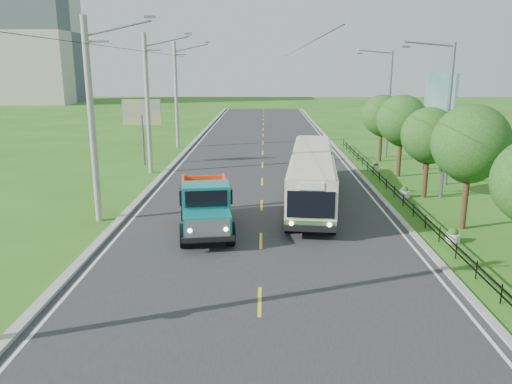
{
  "coord_description": "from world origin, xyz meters",
  "views": [
    {
      "loc": [
        0.13,
        -15.29,
        7.62
      ],
      "look_at": [
        -0.25,
        7.55,
        1.9
      ],
      "focal_mm": 35.0,
      "sensor_mm": 36.0,
      "label": 1
    }
  ],
  "objects_px": {
    "pole_far": "(177,95)",
    "tree_third": "(471,147)",
    "pole_mid": "(148,103)",
    "planter_far": "(376,167)",
    "tree_fourth": "(429,138)",
    "streetlight_far": "(387,100)",
    "billboard_left": "(142,117)",
    "tree_back": "(382,117)",
    "pole_near": "(92,121)",
    "planter_mid": "(404,193)",
    "planter_near": "(453,236)",
    "tree_fifth": "(402,122)",
    "dump_truck": "(205,203)",
    "bus": "(312,173)",
    "billboard_right": "(439,101)",
    "streetlight_mid": "(445,116)"
  },
  "relations": [
    {
      "from": "tree_fifth",
      "to": "planter_far",
      "type": "distance_m",
      "value": 4.21
    },
    {
      "from": "tree_back",
      "to": "pole_near",
      "type": "bearing_deg",
      "value": -136.59
    },
    {
      "from": "streetlight_far",
      "to": "billboard_left",
      "type": "xyz_separation_m",
      "value": [
        -20.14,
        -4.0,
        -1.04
      ]
    },
    {
      "from": "tree_third",
      "to": "planter_near",
      "type": "height_order",
      "value": "tree_third"
    },
    {
      "from": "pole_mid",
      "to": "tree_third",
      "type": "height_order",
      "value": "pole_mid"
    },
    {
      "from": "pole_far",
      "to": "tree_third",
      "type": "xyz_separation_m",
      "value": [
        18.12,
        -24.86,
        -1.11
      ]
    },
    {
      "from": "streetlight_far",
      "to": "tree_third",
      "type": "bearing_deg",
      "value": -92.27
    },
    {
      "from": "streetlight_mid",
      "to": "billboard_right",
      "type": "bearing_deg",
      "value": 74.56
    },
    {
      "from": "pole_near",
      "to": "pole_far",
      "type": "xyz_separation_m",
      "value": [
        0.0,
        24.0,
        0.0
      ]
    },
    {
      "from": "tree_back",
      "to": "pole_mid",
      "type": "bearing_deg",
      "value": -164.16
    },
    {
      "from": "pole_far",
      "to": "planter_near",
      "type": "relative_size",
      "value": 14.93
    },
    {
      "from": "planter_mid",
      "to": "planter_near",
      "type": "bearing_deg",
      "value": -90.0
    },
    {
      "from": "bus",
      "to": "streetlight_mid",
      "type": "bearing_deg",
      "value": 12.27
    },
    {
      "from": "tree_fifth",
      "to": "streetlight_mid",
      "type": "xyz_separation_m",
      "value": [
        0.79,
        -6.14,
        1.05
      ]
    },
    {
      "from": "planter_near",
      "to": "billboard_left",
      "type": "relative_size",
      "value": 0.13
    },
    {
      "from": "tree_back",
      "to": "bus",
      "type": "height_order",
      "value": "tree_back"
    },
    {
      "from": "planter_far",
      "to": "tree_fourth",
      "type": "bearing_deg",
      "value": -80.92
    },
    {
      "from": "streetlight_far",
      "to": "billboard_left",
      "type": "distance_m",
      "value": 20.56
    },
    {
      "from": "planter_mid",
      "to": "bus",
      "type": "height_order",
      "value": "bus"
    },
    {
      "from": "tree_back",
      "to": "billboard_right",
      "type": "distance_m",
      "value": 6.82
    },
    {
      "from": "tree_fourth",
      "to": "dump_truck",
      "type": "relative_size",
      "value": 0.86
    },
    {
      "from": "tree_fourth",
      "to": "streetlight_far",
      "type": "xyz_separation_m",
      "value": [
        0.79,
        13.86,
        1.32
      ]
    },
    {
      "from": "billboard_left",
      "to": "bus",
      "type": "xyz_separation_m",
      "value": [
        12.42,
        -10.89,
        -2.18
      ]
    },
    {
      "from": "pole_far",
      "to": "dump_truck",
      "type": "xyz_separation_m",
      "value": [
        5.63,
        -25.66,
        -3.67
      ]
    },
    {
      "from": "pole_mid",
      "to": "planter_mid",
      "type": "bearing_deg",
      "value": -22.54
    },
    {
      "from": "streetlight_mid",
      "to": "planter_far",
      "type": "bearing_deg",
      "value": 104.32
    },
    {
      "from": "tree_third",
      "to": "planter_far",
      "type": "relative_size",
      "value": 8.96
    },
    {
      "from": "pole_mid",
      "to": "planter_far",
      "type": "relative_size",
      "value": 14.93
    },
    {
      "from": "tree_back",
      "to": "billboard_left",
      "type": "distance_m",
      "value": 19.48
    },
    {
      "from": "pole_near",
      "to": "pole_far",
      "type": "height_order",
      "value": "same"
    },
    {
      "from": "pole_far",
      "to": "planter_mid",
      "type": "bearing_deg",
      "value": -48.41
    },
    {
      "from": "tree_fifth",
      "to": "planter_near",
      "type": "distance_m",
      "value": 14.64
    },
    {
      "from": "tree_fifth",
      "to": "streetlight_mid",
      "type": "relative_size",
      "value": 0.64
    },
    {
      "from": "planter_mid",
      "to": "billboard_left",
      "type": "distance_m",
      "value": 20.99
    },
    {
      "from": "streetlight_mid",
      "to": "billboard_right",
      "type": "relative_size",
      "value": 1.24
    },
    {
      "from": "planter_mid",
      "to": "dump_truck",
      "type": "height_order",
      "value": "dump_truck"
    },
    {
      "from": "billboard_right",
      "to": "tree_fifth",
      "type": "bearing_deg",
      "value": 176.7
    },
    {
      "from": "tree_fifth",
      "to": "dump_truck",
      "type": "distance_m",
      "value": 18.05
    },
    {
      "from": "pole_near",
      "to": "dump_truck",
      "type": "xyz_separation_m",
      "value": [
        5.63,
        -1.66,
        -3.67
      ]
    },
    {
      "from": "planter_mid",
      "to": "billboard_left",
      "type": "height_order",
      "value": "billboard_left"
    },
    {
      "from": "pole_near",
      "to": "tree_fourth",
      "type": "height_order",
      "value": "pole_near"
    },
    {
      "from": "planter_mid",
      "to": "tree_back",
      "type": "bearing_deg",
      "value": 84.09
    },
    {
      "from": "tree_back",
      "to": "billboard_right",
      "type": "height_order",
      "value": "billboard_right"
    },
    {
      "from": "pole_far",
      "to": "planter_near",
      "type": "bearing_deg",
      "value": -58.01
    },
    {
      "from": "streetlight_far",
      "to": "tree_fifth",
      "type": "bearing_deg",
      "value": -95.71
    },
    {
      "from": "pole_mid",
      "to": "planter_near",
      "type": "distance_m",
      "value": 23.08
    },
    {
      "from": "pole_mid",
      "to": "tree_third",
      "type": "relative_size",
      "value": 1.67
    },
    {
      "from": "tree_third",
      "to": "tree_back",
      "type": "xyz_separation_m",
      "value": [
        -0.0,
        18.0,
        -0.33
      ]
    },
    {
      "from": "tree_fourth",
      "to": "pole_mid",
      "type": "bearing_deg",
      "value": 159.26
    },
    {
      "from": "pole_far",
      "to": "bus",
      "type": "height_order",
      "value": "pole_far"
    }
  ]
}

